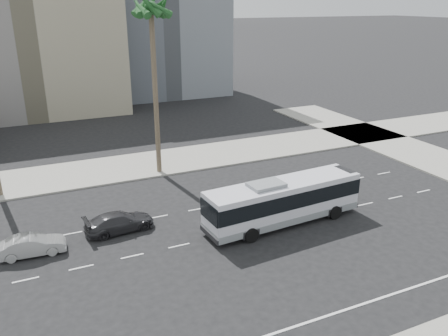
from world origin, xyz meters
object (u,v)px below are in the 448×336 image
car_b (32,245)px  palm_near (151,12)px  car_a (119,222)px  city_bus (283,200)px

car_b → palm_near: bearing=-43.3°
car_a → car_b: car_a is taller
palm_near → car_b: bearing=-137.2°
car_a → car_b: size_ratio=1.18×
car_a → palm_near: (5.66, 9.49, 13.04)m
city_bus → car_a: 11.21m
city_bus → car_a: city_bus is taller
car_a → car_b: 5.56m
car_b → city_bus: bearing=-95.7°
city_bus → car_b: (-16.07, 2.71, -1.08)m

